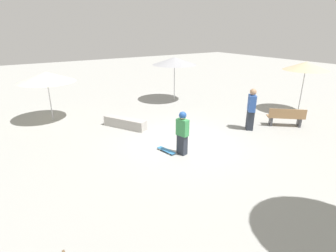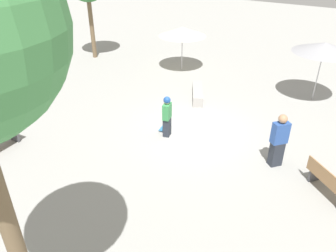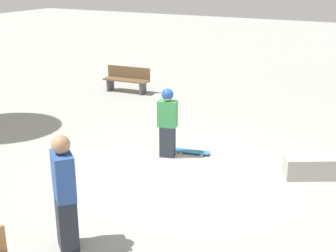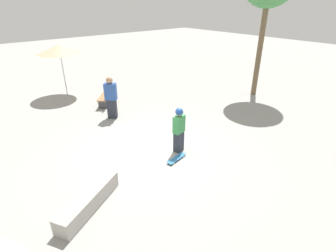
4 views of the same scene
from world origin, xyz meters
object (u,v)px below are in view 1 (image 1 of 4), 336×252
Objects in this scene: skater_main at (182,132)px; shade_umbrella_tan at (306,66)px; shade_umbrella_grey at (175,61)px; shade_umbrella_cream at (46,77)px; concrete_ledge at (125,123)px; bench_near at (286,117)px; bystander_watching at (251,110)px; skateboard at (166,150)px.

shade_umbrella_tan reaches higher than skater_main.
shade_umbrella_grey is 1.01× the size of shade_umbrella_cream.
shade_umbrella_tan reaches higher than shade_umbrella_grey.
skater_main reaches higher than concrete_ledge.
shade_umbrella_grey is at bearing 30.65° from concrete_ledge.
shade_umbrella_grey is 1.00× the size of shade_umbrella_tan.
concrete_ledge is 9.57m from shade_umbrella_tan.
shade_umbrella_cream is (-3.11, 6.42, 1.25)m from skater_main.
shade_umbrella_tan is (11.39, -5.71, 0.31)m from shade_umbrella_cream.
shade_umbrella_tan is (2.66, 0.99, 1.99)m from bench_near.
shade_umbrella_grey is (-1.69, 6.51, 1.97)m from bench_near.
skater_main is 3.65m from concrete_ledge.
bench_near reaches higher than concrete_ledge.
bystander_watching is (-1.69, 0.62, 0.49)m from bench_near.
bench_near is at bearing -106.74° from skater_main.
shade_umbrella_grey is at bearing -47.82° from skateboard.
skater_main is 0.98m from skateboard.
shade_umbrella_cream is 1.41× the size of bystander_watching.
bench_near is (5.62, -0.28, -0.43)m from skater_main.
skater_main is at bearing -175.08° from shade_umbrella_tan.
shade_umbrella_tan is at bearing -44.37° from bystander_watching.
shade_umbrella_cream is at bearing 131.23° from concrete_ledge.
concrete_ledge reaches higher than skateboard.
shade_umbrella_cream is 0.98× the size of shade_umbrella_tan.
shade_umbrella_cream is 9.38m from bystander_watching.
shade_umbrella_tan is 1.44× the size of bystander_watching.
shade_umbrella_tan is at bearing 61.29° from bench_near.
bystander_watching is at bearing -159.38° from bench_near.
shade_umbrella_tan is at bearing -99.32° from skateboard.
shade_umbrella_cream is at bearing 178.41° from shade_umbrella_grey.
shade_umbrella_grey reaches higher than bench_near.
shade_umbrella_grey is 1.43× the size of bystander_watching.
concrete_ledge is at bearing -7.26° from skateboard.
skateboard is 3.12m from concrete_ledge.
bystander_watching is at bearing -40.82° from shade_umbrella_cream.
skateboard is at bearing -86.12° from concrete_ledge.
concrete_ledge is 1.11× the size of bystander_watching.
shade_umbrella_tan is (4.35, -5.51, 0.01)m from shade_umbrella_grey.
bench_near is at bearing -31.64° from concrete_ledge.
bystander_watching is at bearing -102.45° from skateboard.
bystander_watching is at bearing -175.10° from shade_umbrella_tan.
shade_umbrella_cream is (-7.04, 0.20, -0.29)m from shade_umbrella_grey.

